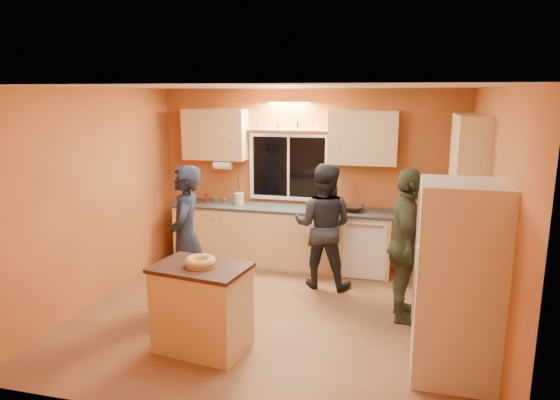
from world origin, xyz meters
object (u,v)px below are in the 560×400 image
(island, at_px, (202,307))
(person_right, at_px, (406,246))
(refrigerator, at_px, (458,282))
(person_center, at_px, (323,226))
(person_left, at_px, (186,237))

(island, height_order, person_right, person_right)
(refrigerator, height_order, person_right, refrigerator)
(person_center, bearing_deg, person_left, 39.04)
(person_center, distance_m, person_right, 1.32)
(refrigerator, relative_size, person_center, 1.09)
(person_left, bearing_deg, person_right, 81.74)
(island, bearing_deg, refrigerator, 11.12)
(refrigerator, relative_size, island, 1.82)
(person_right, bearing_deg, person_center, 49.61)
(person_center, bearing_deg, island, 69.90)
(refrigerator, xyz_separation_m, island, (-2.40, -0.11, -0.45))
(person_left, xyz_separation_m, person_center, (1.48, 1.03, -0.03))
(refrigerator, relative_size, person_left, 1.05)
(person_right, bearing_deg, person_left, 91.56)
(island, distance_m, person_right, 2.32)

